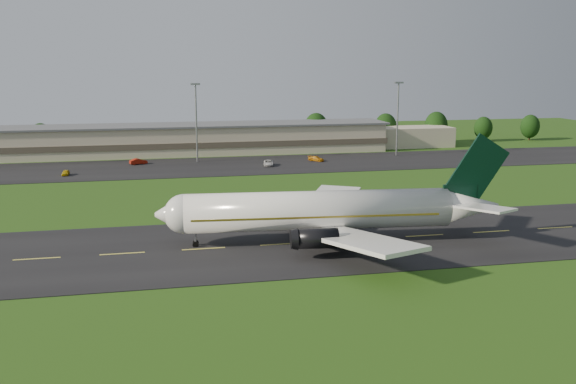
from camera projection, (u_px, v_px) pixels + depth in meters
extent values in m
plane|color=#1F4110|center=(204.00, 249.00, 89.37)|extent=(360.00, 360.00, 0.00)
cube|color=black|center=(204.00, 249.00, 89.36)|extent=(220.00, 30.00, 0.10)
cube|color=black|center=(179.00, 167.00, 158.35)|extent=(260.00, 30.00, 0.10)
cylinder|color=white|center=(318.00, 210.00, 91.78)|extent=(38.35, 9.05, 5.60)
sphere|color=white|center=(184.00, 214.00, 89.57)|extent=(5.60, 5.60, 5.60)
cone|color=white|center=(169.00, 214.00, 89.33)|extent=(4.48, 5.72, 5.38)
cone|color=white|center=(469.00, 206.00, 94.40)|extent=(9.46, 6.29, 5.49)
cube|color=olive|center=(315.00, 213.00, 91.79)|extent=(35.37, 8.82, 0.28)
cube|color=black|center=(179.00, 210.00, 89.39)|extent=(2.27, 3.17, 0.65)
cube|color=white|center=(359.00, 240.00, 81.79)|extent=(12.73, 20.22, 2.20)
cube|color=white|center=(328.00, 203.00, 103.19)|extent=(15.38, 19.98, 2.20)
cube|color=white|center=(483.00, 208.00, 89.36)|extent=(6.98, 9.39, 0.91)
cube|color=white|center=(456.00, 193.00, 99.09)|extent=(8.01, 9.30, 0.91)
cube|color=black|center=(459.00, 194.00, 93.87)|extent=(5.03, 1.01, 3.00)
cube|color=black|center=(477.00, 169.00, 93.42)|extent=(9.44, 1.31, 10.55)
cylinder|color=black|center=(317.00, 238.00, 84.20)|extent=(5.82, 3.20, 2.70)
cylinder|color=black|center=(300.00, 211.00, 99.77)|extent=(5.82, 3.20, 2.70)
cube|color=#BFB192|center=(175.00, 140.00, 180.55)|extent=(120.00, 15.00, 8.00)
cube|color=#4C4438|center=(175.00, 143.00, 180.71)|extent=(121.00, 15.40, 1.60)
cube|color=#595B60|center=(175.00, 125.00, 179.73)|extent=(122.00, 16.00, 0.50)
cube|color=#BFB192|center=(405.00, 137.00, 197.02)|extent=(28.00, 11.00, 6.00)
cylinder|color=gray|center=(196.00, 124.00, 165.05)|extent=(0.44, 0.44, 20.00)
cube|color=gray|center=(195.00, 84.00, 163.03)|extent=(2.40, 1.20, 0.50)
cylinder|color=gray|center=(397.00, 120.00, 176.33)|extent=(0.44, 0.44, 20.00)
cube|color=gray|center=(399.00, 83.00, 174.31)|extent=(2.40, 1.20, 0.50)
cylinder|color=black|center=(42.00, 149.00, 181.88)|extent=(0.56, 0.56, 2.74)
ellipsoid|color=black|center=(41.00, 137.00, 181.21)|extent=(6.40, 6.40, 8.00)
cylinder|color=black|center=(316.00, 141.00, 198.88)|extent=(0.56, 0.56, 3.22)
ellipsoid|color=black|center=(316.00, 128.00, 198.09)|extent=(7.51, 7.51, 9.39)
cylinder|color=black|center=(385.00, 139.00, 204.14)|extent=(0.56, 0.56, 3.04)
ellipsoid|color=black|center=(386.00, 127.00, 203.40)|extent=(7.10, 7.10, 8.87)
cylinder|color=black|center=(436.00, 138.00, 206.86)|extent=(0.56, 0.56, 3.15)
ellipsoid|color=black|center=(436.00, 126.00, 206.09)|extent=(7.34, 7.34, 9.18)
cylinder|color=black|center=(483.00, 137.00, 210.53)|extent=(0.56, 0.56, 2.54)
ellipsoid|color=black|center=(483.00, 128.00, 209.91)|extent=(5.94, 5.94, 7.42)
cylinder|color=black|center=(529.00, 136.00, 213.50)|extent=(0.56, 0.56, 2.67)
ellipsoid|color=black|center=(530.00, 126.00, 212.84)|extent=(6.23, 6.23, 7.79)
imported|color=#C3A30B|center=(66.00, 173.00, 146.94)|extent=(1.54, 3.63, 1.22)
imported|color=maroon|center=(138.00, 161.00, 162.67)|extent=(4.71, 2.90, 1.47)
imported|color=silver|center=(268.00, 163.00, 160.50)|extent=(3.17, 5.34, 1.39)
imported|color=#C3760B|center=(316.00, 159.00, 167.92)|extent=(4.31, 4.50, 1.29)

